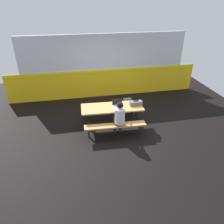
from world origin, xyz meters
name	(u,v)px	position (x,y,z in m)	size (l,w,h in m)	color
ground_plane	(118,126)	(0.00, 0.00, -0.01)	(10.00, 10.00, 0.02)	black
accent_backdrop	(105,68)	(0.00, 2.56, 1.25)	(8.00, 0.14, 2.60)	yellow
picnic_table_main	(112,111)	(-0.21, 0.00, 0.58)	(2.00, 1.63, 0.74)	tan
student_nearer	(119,116)	(-0.10, -0.56, 0.71)	(0.37, 0.53, 1.21)	#2D2D38
laptop_silver	(117,105)	(-0.02, 0.03, 0.79)	(0.33, 0.23, 0.22)	silver
toolbox_grey	(136,103)	(0.57, -0.04, 0.81)	(0.40, 0.18, 0.18)	#595B60
backpack_dark	(127,104)	(0.62, 1.11, 0.22)	(0.30, 0.22, 0.44)	#3F724C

